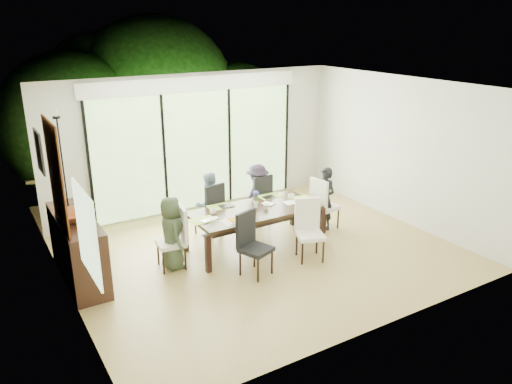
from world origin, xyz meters
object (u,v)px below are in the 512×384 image
person_right_end (325,199)px  sideboard (78,248)px  table_top (255,211)px  cup_c (291,196)px  person_far_left (209,204)px  chair_left_end (171,238)px  chair_near_right (310,231)px  vase (256,205)px  laptop (211,220)px  person_left_end (171,233)px  bowl (75,216)px  chair_far_right (257,198)px  chair_far_left (208,208)px  person_far_right (257,194)px  cup_a (213,212)px  cup_b (266,207)px  chair_right_end (326,203)px  chair_near_left (256,245)px

person_right_end → sideboard: bearing=-101.4°
table_top → cup_c: bearing=7.1°
person_far_left → chair_left_end: bearing=26.1°
chair_left_end → chair_near_right: size_ratio=1.00×
table_top → vase: (0.05, 0.05, 0.08)m
chair_near_right → laptop: bearing=170.6°
person_left_end → person_right_end: size_ratio=1.00×
chair_near_right → vase: size_ratio=9.17×
bowl → laptop: bearing=-10.6°
table_top → person_far_left: size_ratio=1.86×
chair_far_right → cup_c: (0.25, -0.75, 0.22)m
person_right_end → chair_near_right: bearing=-54.9°
sideboard → laptop: bearing=-13.5°
chair_far_left → cup_c: chair_far_left is taller
sideboard → person_right_end: bearing=-4.9°
person_far_left → cup_c: size_ratio=10.40×
table_top → person_far_right: person_far_right is taller
laptop → cup_a: size_ratio=2.66×
vase → sideboard: sideboard is taller
chair_left_end → chair_near_right: 2.18m
chair_left_end → person_far_right: person_far_right is taller
cup_b → cup_c: bearing=17.1°
chair_left_end → vase: 1.57m
person_right_end → vase: (-1.43, 0.05, 0.15)m
table_top → chair_right_end: bearing=0.0°
chair_near_right → sideboard: bearing=179.7°
laptop → cup_c: 1.66m
cup_a → cup_b: size_ratio=1.24×
chair_left_end → person_far_right: 2.21m
person_left_end → bowl: (-1.31, 0.26, 0.46)m
chair_right_end → vase: 1.47m
person_left_end → person_right_end: (2.96, 0.00, 0.00)m
vase → sideboard: bearing=173.7°
table_top → chair_left_end: bearing=180.0°
chair_near_right → person_right_end: bearing=61.9°
chair_near_left → person_left_end: person_left_end is taller
table_top → chair_far_right: 1.02m
chair_left_end → person_far_left: 1.34m
table_top → chair_near_left: chair_near_left is taller
chair_near_left → laptop: chair_near_left is taller
table_top → cup_c: cup_c is taller
chair_left_end → chair_far_right: size_ratio=1.00×
laptop → chair_far_left: bearing=51.5°
chair_far_left → laptop: bearing=54.3°
vase → cup_c: 0.75m
chair_far_left → chair_far_right: 1.00m
chair_far_left → cup_a: chair_far_left is taller
cup_b → chair_near_left: bearing=-130.2°
chair_near_left → person_left_end: 1.31m
chair_near_right → laptop: chair_near_right is taller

